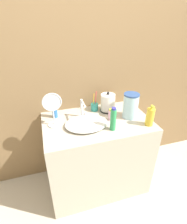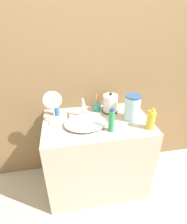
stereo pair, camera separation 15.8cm
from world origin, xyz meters
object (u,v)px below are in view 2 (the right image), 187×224
shampoo_bottle (111,116)px  faucet (84,107)px  lotion_bottle (151,120)px  toothbrush_cup (97,107)px  hand_cream_bottle (57,108)px  mouthwash_bottle (111,120)px  water_pitcher (132,108)px  electric_kettle (110,104)px  vanity_mirror (53,106)px

shampoo_bottle → faucet: bearing=153.2°
shampoo_bottle → lotion_bottle: bearing=-30.6°
faucet → shampoo_bottle: 0.27m
toothbrush_cup → hand_cream_bottle: 0.41m
mouthwash_bottle → faucet: bearing=125.8°
water_pitcher → hand_cream_bottle: bearing=163.7°
electric_kettle → vanity_mirror: bearing=-168.2°
faucet → hand_cream_bottle: hand_cream_bottle is taller
electric_kettle → vanity_mirror: (-0.55, -0.12, 0.09)m
toothbrush_cup → shampoo_bottle: size_ratio=1.83×
toothbrush_cup → water_pitcher: size_ratio=0.88×
mouthwash_bottle → vanity_mirror: bearing=155.4°
vanity_mirror → mouthwash_bottle: bearing=-24.6°
toothbrush_cup → vanity_mirror: 0.48m
faucet → toothbrush_cup: bearing=35.5°
shampoo_bottle → water_pitcher: (0.20, 0.00, 0.07)m
shampoo_bottle → vanity_mirror: size_ratio=0.37×
electric_kettle → lotion_bottle: electric_kettle is taller
shampoo_bottle → water_pitcher: water_pitcher is taller
lotion_bottle → vanity_mirror: 0.86m
mouthwash_bottle → hand_cream_bottle: (-0.45, 0.36, -0.02)m
water_pitcher → toothbrush_cup: bearing=141.8°
lotion_bottle → hand_cream_bottle: bearing=154.3°
lotion_bottle → mouthwash_bottle: bearing=175.8°
faucet → hand_cream_bottle: bearing=161.9°
lotion_bottle → water_pitcher: (-0.10, 0.18, 0.04)m
toothbrush_cup → hand_cream_bottle: toothbrush_cup is taller
lotion_bottle → vanity_mirror: vanity_mirror is taller
hand_cream_bottle → water_pitcher: bearing=-16.3°
water_pitcher → vanity_mirror: bearing=175.0°
water_pitcher → shampoo_bottle: bearing=-179.5°
electric_kettle → water_pitcher: bearing=-47.9°
lotion_bottle → shampoo_bottle: bearing=149.4°
faucet → toothbrush_cup: toothbrush_cup is taller
lotion_bottle → mouthwash_bottle: mouthwash_bottle is taller
electric_kettle → toothbrush_cup: (-0.13, 0.05, -0.04)m
hand_cream_bottle → vanity_mirror: size_ratio=0.62×
toothbrush_cup → water_pitcher: water_pitcher is taller
toothbrush_cup → shampoo_bottle: toothbrush_cup is taller
faucet → mouthwash_bottle: size_ratio=0.86×
electric_kettle → shampoo_bottle: size_ratio=1.80×
water_pitcher → electric_kettle: bearing=132.1°
toothbrush_cup → lotion_bottle: 0.56m
faucet → hand_cream_bottle: 0.27m
mouthwash_bottle → toothbrush_cup: bearing=97.1°
toothbrush_cup → water_pitcher: (0.29, -0.23, 0.08)m
lotion_bottle → shampoo_bottle: (-0.30, 0.18, -0.03)m
lotion_bottle → mouthwash_bottle: size_ratio=0.93×
shampoo_bottle → vanity_mirror: bearing=172.8°
lotion_bottle → mouthwash_bottle: 0.34m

